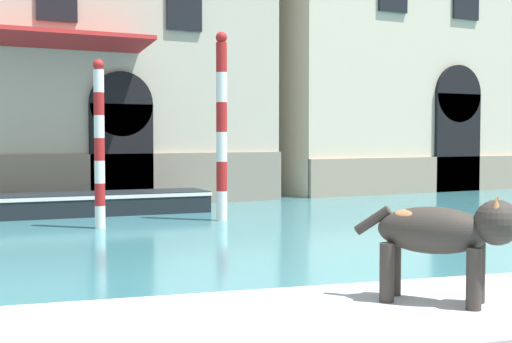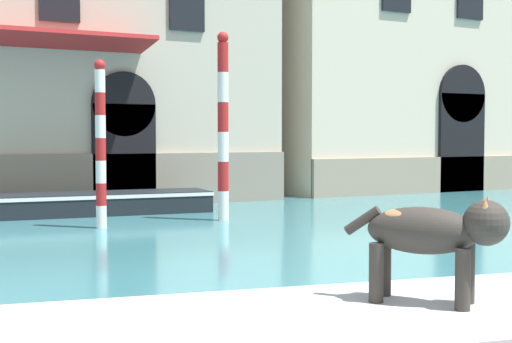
# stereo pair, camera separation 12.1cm
# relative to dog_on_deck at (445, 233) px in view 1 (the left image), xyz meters

# --- Properties ---
(dog_on_deck) EXTENTS (0.78, 0.91, 0.73)m
(dog_on_deck) POSITION_rel_dog_on_deck_xyz_m (0.00, 0.00, 0.00)
(dog_on_deck) COLOR #332D28
(dog_on_deck) RESTS_ON boat_foreground
(boat_moored_near_palazzo) EXTENTS (6.95, 1.94, 0.50)m
(boat_moored_near_palazzo) POSITION_rel_dog_on_deck_xyz_m (0.19, 12.68, -0.90)
(boat_moored_near_palazzo) COLOR black
(boat_moored_near_palazzo) RESTS_ON ground_plane
(mooring_pole_0) EXTENTS (0.24, 0.24, 4.00)m
(mooring_pole_0) POSITION_rel_dog_on_deck_xyz_m (3.07, 10.14, 0.86)
(mooring_pole_0) COLOR white
(mooring_pole_0) RESTS_ON ground_plane
(mooring_pole_1) EXTENTS (0.21, 0.21, 3.29)m
(mooring_pole_1) POSITION_rel_dog_on_deck_xyz_m (0.43, 10.08, 0.50)
(mooring_pole_1) COLOR white
(mooring_pole_1) RESTS_ON ground_plane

